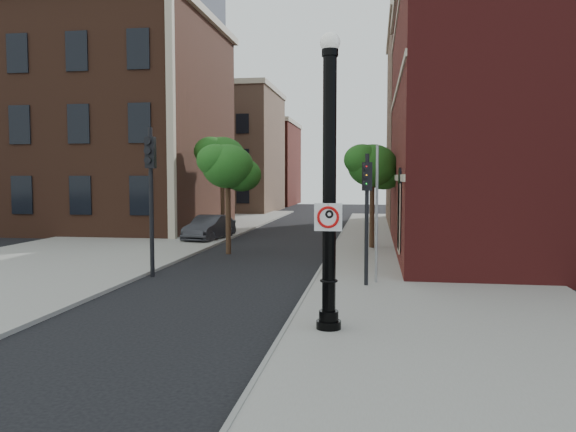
% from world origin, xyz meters
% --- Properties ---
extents(ground, '(120.00, 120.00, 0.00)m').
position_xyz_m(ground, '(0.00, 0.00, 0.00)').
color(ground, black).
rests_on(ground, ground).
extents(sidewalk_right, '(8.00, 60.00, 0.12)m').
position_xyz_m(sidewalk_right, '(6.00, 10.00, 0.06)').
color(sidewalk_right, gray).
rests_on(sidewalk_right, ground).
extents(sidewalk_left, '(10.00, 50.00, 0.12)m').
position_xyz_m(sidewalk_left, '(-9.00, 18.00, 0.06)').
color(sidewalk_left, gray).
rests_on(sidewalk_left, ground).
extents(curb_edge, '(0.10, 60.00, 0.14)m').
position_xyz_m(curb_edge, '(2.05, 10.00, 0.07)').
color(curb_edge, gray).
rests_on(curb_edge, ground).
extents(victorian_building, '(18.60, 14.60, 17.95)m').
position_xyz_m(victorian_building, '(-16.00, 23.97, 8.74)').
color(victorian_building, '#522D1E').
rests_on(victorian_building, ground).
extents(bg_building_tan_a, '(12.00, 12.00, 12.00)m').
position_xyz_m(bg_building_tan_a, '(-12.00, 44.00, 6.00)').
color(bg_building_tan_a, '#936950').
rests_on(bg_building_tan_a, ground).
extents(bg_building_red, '(12.00, 12.00, 10.00)m').
position_xyz_m(bg_building_red, '(-12.00, 58.00, 5.00)').
color(bg_building_red, '#5F2016').
rests_on(bg_building_red, ground).
extents(bg_building_tan_b, '(22.00, 14.00, 14.00)m').
position_xyz_m(bg_building_tan_b, '(16.00, 30.00, 7.00)').
color(bg_building_tan_b, '#936950').
rests_on(bg_building_tan_b, ground).
extents(lamppost, '(0.57, 0.57, 6.69)m').
position_xyz_m(lamppost, '(3.03, -0.07, 3.09)').
color(lamppost, black).
rests_on(lamppost, ground).
extents(no_parking_sign, '(0.61, 0.09, 0.61)m').
position_xyz_m(no_parking_sign, '(3.02, -0.24, 2.66)').
color(no_parking_sign, white).
rests_on(no_parking_sign, ground).
extents(parked_car, '(2.02, 4.44, 1.41)m').
position_xyz_m(parked_car, '(-5.04, 17.48, 0.71)').
color(parked_car, '#2A2A2E').
rests_on(parked_car, ground).
extents(traffic_signal_left, '(0.36, 0.44, 5.26)m').
position_xyz_m(traffic_signal_left, '(-3.75, 6.21, 3.55)').
color(traffic_signal_left, black).
rests_on(traffic_signal_left, ground).
extents(traffic_signal_right, '(0.32, 0.37, 4.26)m').
position_xyz_m(traffic_signal_right, '(3.78, 5.20, 2.87)').
color(traffic_signal_right, black).
rests_on(traffic_signal_right, ground).
extents(utility_pole, '(0.09, 0.09, 4.54)m').
position_xyz_m(utility_pole, '(4.09, 5.75, 2.27)').
color(utility_pole, '#999999').
rests_on(utility_pole, ground).
extents(street_tree_a, '(2.78, 2.52, 5.02)m').
position_xyz_m(street_tree_a, '(-2.55, 12.36, 3.95)').
color(street_tree_a, '#382216').
rests_on(street_tree_a, ground).
extents(street_tree_b, '(3.27, 2.95, 5.89)m').
position_xyz_m(street_tree_b, '(-4.86, 19.81, 4.65)').
color(street_tree_b, '#382216').
rests_on(street_tree_b, ground).
extents(street_tree_c, '(2.83, 2.56, 5.10)m').
position_xyz_m(street_tree_c, '(3.94, 14.85, 4.02)').
color(street_tree_c, '#382216').
rests_on(street_tree_c, ground).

